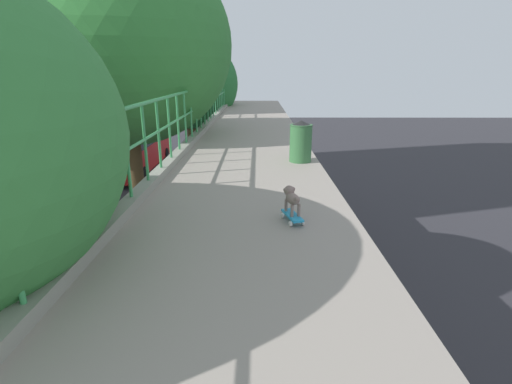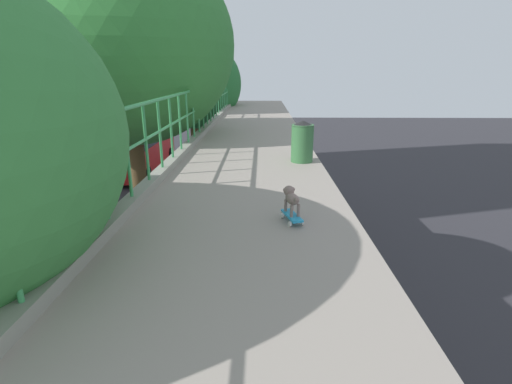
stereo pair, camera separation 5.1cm
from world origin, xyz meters
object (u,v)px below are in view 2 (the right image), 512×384
Objects in this scene: city_bus at (141,144)px; litter_bin at (302,141)px; toy_skateboard at (292,216)px; small_dog at (291,197)px; car_green_fifth at (128,244)px; car_white_sixth at (73,215)px; car_red_taxi_third at (25,369)px.

city_bus is 23.87m from litter_bin.
toy_skateboard is 0.23m from small_dog.
car_white_sixth is at bearing 141.50° from car_green_fifth.
litter_bin is at bearing -43.50° from car_white_sixth.
small_dog reaches higher than city_bus.
city_bus is (-3.97, 14.76, 1.28)m from car_green_fifth.
car_green_fifth is at bearing -38.50° from car_white_sixth.
car_white_sixth is (-3.58, 9.66, 0.06)m from car_red_taxi_third.
city_bus is 13.28× the size of litter_bin.
car_green_fifth is 12.29m from small_dog.
city_bus is at bearing 115.60° from litter_bin.
car_red_taxi_third is at bearing 154.53° from small_dog.
car_white_sixth is 14.68m from litter_bin.
car_white_sixth is at bearing 127.16° from toy_skateboard.
car_green_fifth is 5.07× the size of litter_bin.
car_green_fifth is 4.77m from car_white_sixth.
litter_bin reaches higher than city_bus.
car_white_sixth is at bearing 110.36° from car_red_taxi_third.
litter_bin is (9.92, -9.42, 5.32)m from car_white_sixth.
car_red_taxi_third is 21.83m from city_bus.
small_dog is (9.73, -24.26, 3.96)m from city_bus.
car_green_fifth is 12.25m from toy_skateboard.
small_dog is at bearing -58.79° from car_green_fifth.
car_red_taxi_third is 8.85× the size of toy_skateboard.
small_dog is (5.91, -2.81, 5.25)m from car_red_taxi_third.
car_red_taxi_third is 10.30m from car_white_sixth.
car_white_sixth is (-3.73, 2.97, 0.04)m from car_green_fifth.
small_dog reaches higher than car_white_sixth.
car_red_taxi_third is 4.85× the size of litter_bin.
city_bus is 26.44m from small_dog.
car_white_sixth reaches higher than car_green_fifth.
toy_skateboard is at bearing -52.84° from car_white_sixth.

